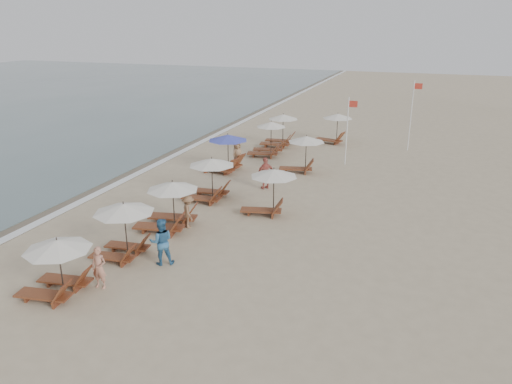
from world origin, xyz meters
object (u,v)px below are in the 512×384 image
(lounger_station_3, at_px, (208,179))
(inland_station_0, at_px, (268,187))
(lounger_station_4, at_px, (224,153))
(beachgoer_far_b, at_px, (237,154))
(lounger_station_0, at_px, (55,266))
(beachgoer_near, at_px, (99,268))
(inland_station_1, at_px, (302,151))
(beachgoer_far_a, at_px, (266,173))
(flag_pole_near, at_px, (348,128))
(lounger_station_5, at_px, (267,141))
(lounger_station_6, at_px, (279,132))
(beachgoer_mid_b, at_px, (188,212))
(beachgoer_mid_a, at_px, (161,242))
(lounger_station_2, at_px, (168,207))
(inland_station_2, at_px, (333,126))
(lounger_station_1, at_px, (122,228))

(lounger_station_3, relative_size, inland_station_0, 0.98)
(lounger_station_4, height_order, beachgoer_far_b, lounger_station_4)
(lounger_station_0, bearing_deg, beachgoer_near, 40.19)
(inland_station_1, distance_m, beachgoer_near, 16.03)
(beachgoer_far_a, bearing_deg, flag_pole_near, -162.73)
(inland_station_0, relative_size, beachgoer_far_b, 1.62)
(beachgoer_far_b, xyz_separation_m, flag_pole_near, (6.37, 2.92, 1.56))
(lounger_station_0, xyz_separation_m, lounger_station_5, (0.71, 19.68, -0.04))
(lounger_station_4, distance_m, lounger_station_6, 7.32)
(lounger_station_0, height_order, lounger_station_3, lounger_station_3)
(inland_station_0, height_order, beachgoer_near, inland_station_0)
(inland_station_1, relative_size, beachgoer_mid_b, 1.84)
(beachgoer_near, bearing_deg, flag_pole_near, 72.45)
(beachgoer_mid_b, xyz_separation_m, flag_pole_near, (4.76, 12.62, 1.65))
(beachgoer_mid_b, height_order, beachgoer_far_a, beachgoer_far_a)
(lounger_station_5, relative_size, flag_pole_near, 0.60)
(lounger_station_0, distance_m, lounger_station_6, 22.53)
(beachgoer_mid_a, relative_size, beachgoer_mid_b, 1.23)
(lounger_station_2, height_order, lounger_station_3, lounger_station_3)
(beachgoer_mid_a, distance_m, beachgoer_far_b, 13.38)
(beachgoer_near, bearing_deg, lounger_station_0, -141.62)
(beachgoer_near, bearing_deg, beachgoer_far_a, 79.21)
(lounger_station_2, relative_size, beachgoer_far_b, 1.67)
(lounger_station_6, relative_size, beachgoer_far_b, 1.62)
(lounger_station_5, height_order, beachgoer_far_b, lounger_station_5)
(lounger_station_6, xyz_separation_m, inland_station_0, (3.62, -13.19, 0.31))
(inland_station_0, xyz_separation_m, flag_pole_near, (1.91, 9.94, 1.01))
(inland_station_1, distance_m, inland_station_2, 8.19)
(lounger_station_1, bearing_deg, lounger_station_5, 89.12)
(lounger_station_4, height_order, inland_station_1, lounger_station_4)
(beachgoer_near, xyz_separation_m, beachgoer_mid_a, (1.11, 2.29, 0.15))
(inland_station_2, distance_m, beachgoer_mid_a, 21.75)
(lounger_station_5, relative_size, beachgoer_mid_a, 1.41)
(lounger_station_2, xyz_separation_m, lounger_station_5, (0.04, 13.45, 0.01))
(lounger_station_4, relative_size, lounger_station_5, 1.11)
(lounger_station_1, distance_m, inland_station_0, 7.32)
(lounger_station_3, bearing_deg, inland_station_1, 63.46)
(lounger_station_3, distance_m, beachgoer_near, 9.33)
(lounger_station_0, relative_size, beachgoer_mid_b, 1.68)
(lounger_station_1, xyz_separation_m, lounger_station_2, (0.21, 3.13, -0.23))
(lounger_station_0, bearing_deg, inland_station_1, 76.58)
(inland_station_2, bearing_deg, lounger_station_0, -99.69)
(lounger_station_0, distance_m, beachgoer_far_a, 13.23)
(lounger_station_6, height_order, flag_pole_near, flag_pole_near)
(inland_station_2, xyz_separation_m, beachgoer_near, (-3.20, -23.93, -0.55))
(inland_station_0, height_order, beachgoer_mid_b, inland_station_0)
(beachgoer_mid_b, distance_m, flag_pole_near, 13.59)
(inland_station_1, distance_m, flag_pole_near, 3.63)
(lounger_station_3, bearing_deg, inland_station_0, -13.73)
(lounger_station_3, xyz_separation_m, lounger_station_5, (-0.04, 9.49, -0.10))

